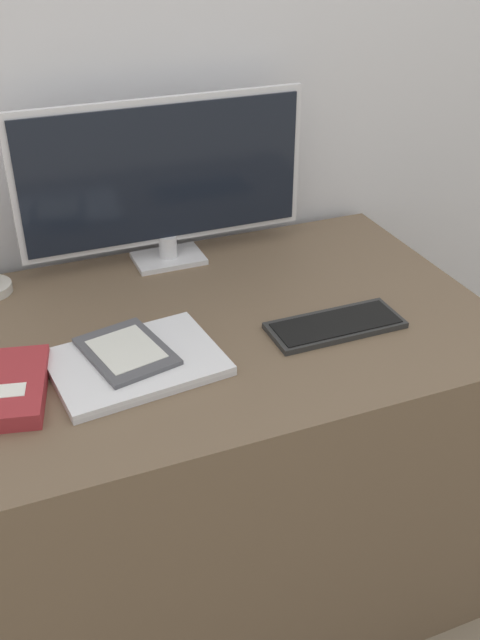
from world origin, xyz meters
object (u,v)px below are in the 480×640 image
(monitor, at_px, (164,178))
(ereader, at_px, (126,351))
(keyboard, at_px, (335,325))
(laptop, at_px, (136,363))

(monitor, xyz_separation_m, ereader, (-0.20, -0.38, -0.18))
(monitor, height_order, keyboard, monitor)
(monitor, distance_m, ereader, 0.46)
(laptop, relative_size, ereader, 1.55)
(monitor, relative_size, ereader, 3.17)
(monitor, bearing_deg, laptop, -114.73)
(keyboard, height_order, ereader, ereader)
(monitor, xyz_separation_m, keyboard, (0.22, -0.42, -0.20))
(monitor, bearing_deg, keyboard, -62.05)
(monitor, relative_size, laptop, 2.04)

